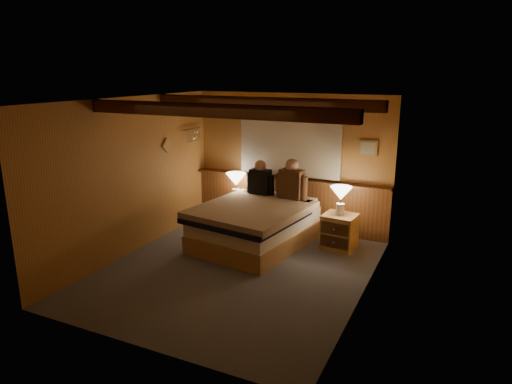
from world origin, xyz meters
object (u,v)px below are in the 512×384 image
Objects in this scene: bed at (255,224)px; person_right at (292,182)px; lamp_left at (236,181)px; duffel_bag at (226,225)px; nightstand_left at (235,211)px; person_left at (260,180)px; nightstand_right at (339,231)px; lamp_right at (341,195)px.

bed is 0.96m from person_right.
duffel_bag is at bearing -81.35° from lamp_left.
nightstand_left is 0.84× the size of person_left.
duffel_bag is at bearing -149.91° from person_right.
person_left is at bearing 2.28° from nightstand_left.
lamp_left is at bearing 98.01° from duffel_bag.
bed is at bearing -33.03° from nightstand_left.
nightstand_left reaches higher than duffel_bag.
nightstand_right is 1.14m from person_right.
duffel_bag is (-1.04, -0.44, -0.78)m from person_right.
lamp_right is at bearing 29.46° from bed.
nightstand_right is at bearing 6.51° from duffel_bag.
person_right is at bearing -2.05° from person_left.
nightstand_left is 0.75× the size of person_right.
nightstand_left is 0.59m from lamp_left.
person_left is at bearing 115.72° from bed.
bed is at bearing -155.13° from nightstand_right.
person_right is at bearing -6.37° from lamp_left.
lamp_left is at bearing 5.12° from nightstand_left.
lamp_left reaches higher than duffel_bag.
lamp_right is at bearing 7.75° from duffel_bag.
person_left is (-1.48, 0.19, 0.05)m from lamp_right.
nightstand_right is at bearing 3.05° from nightstand_left.
person_right is (1.16, -0.13, 0.71)m from nightstand_left.
person_right is (-0.89, 0.15, 0.08)m from lamp_right.
lamp_left is (0.03, -0.00, 0.58)m from nightstand_left.
lamp_left is at bearing 142.10° from bed.
person_left is (-0.21, 0.68, 0.57)m from bed.
bed reaches higher than nightstand_left.
nightstand_right is 0.60m from lamp_right.
nightstand_right is 1.17× the size of lamp_left.
person_right reaches higher than nightstand_left.
person_right is (-0.90, 0.20, 0.68)m from nightstand_right.
person_left is (-1.50, 0.23, 0.64)m from nightstand_right.
duffel_bag is at bearing -167.35° from nightstand_right.
person_right is at bearing 67.72° from bed.
person_right is at bearing 170.14° from lamp_right.
person_left reaches higher than lamp_right.
person_left is at bearing 176.83° from nightstand_right.
person_left is 0.60m from person_right.
person_right reaches higher than person_left.
nightstand_right is (2.06, -0.32, 0.03)m from nightstand_left.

